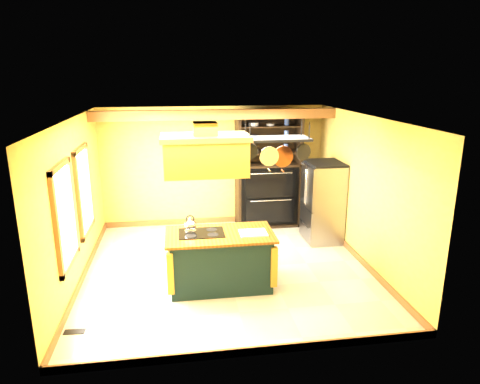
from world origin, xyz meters
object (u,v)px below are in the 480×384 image
object	(u,v)px
kitchen_island	(220,259)
range_hood	(206,153)
pot_rack	(277,145)
refrigerator	(322,204)
hutch	(267,184)

from	to	relation	value
kitchen_island	range_hood	world-z (taller)	range_hood
kitchen_island	pot_rack	xyz separation A→B (m)	(0.91, 0.00, 1.87)
refrigerator	hutch	bearing A→B (deg)	129.32
range_hood	pot_rack	distance (m)	1.11
pot_rack	hutch	size ratio (longest dim) A/B	0.42
kitchen_island	hutch	xyz separation A→B (m)	(1.39, 2.83, 0.49)
pot_rack	refrigerator	distance (m)	2.69
hutch	kitchen_island	bearing A→B (deg)	-116.14
range_hood	refrigerator	xyz separation A→B (m)	(2.51, 1.70, -1.44)
range_hood	pot_rack	size ratio (longest dim) A/B	1.25
kitchen_island	refrigerator	world-z (taller)	refrigerator
range_hood	refrigerator	world-z (taller)	range_hood
kitchen_island	refrigerator	distance (m)	2.89
refrigerator	range_hood	bearing A→B (deg)	-145.96
range_hood	refrigerator	bearing A→B (deg)	34.04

